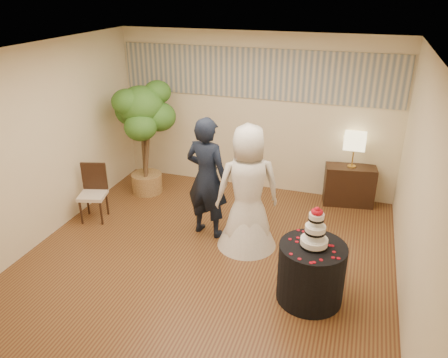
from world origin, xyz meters
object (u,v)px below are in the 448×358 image
(groom, at_px, (207,178))
(bride, at_px, (248,188))
(wedding_cake, at_px, (316,227))
(table_lamp, at_px, (354,151))
(side_chair, at_px, (92,194))
(console, at_px, (349,185))
(cake_table, at_px, (311,273))
(ficus_tree, at_px, (144,139))

(groom, distance_m, bride, 0.67)
(wedding_cake, height_order, table_lamp, table_lamp)
(groom, relative_size, wedding_cake, 3.61)
(table_lamp, bearing_deg, side_chair, -154.57)
(groom, distance_m, table_lamp, 2.58)
(side_chair, bearing_deg, wedding_cake, -29.07)
(groom, xyz_separation_m, console, (1.98, 1.66, -0.57))
(groom, distance_m, cake_table, 2.07)
(cake_table, bearing_deg, wedding_cake, 0.00)
(cake_table, distance_m, side_chair, 3.68)
(bride, xyz_separation_m, table_lamp, (1.32, 1.80, 0.07))
(wedding_cake, bearing_deg, table_lamp, 84.03)
(ficus_tree, bearing_deg, table_lamp, 10.46)
(table_lamp, bearing_deg, cake_table, -95.97)
(ficus_tree, bearing_deg, side_chair, -105.76)
(cake_table, relative_size, console, 0.95)
(table_lamp, bearing_deg, console, 0.00)
(groom, distance_m, wedding_cake, 2.00)
(console, bearing_deg, side_chair, -163.69)
(groom, bearing_deg, bride, 179.07)
(bride, height_order, table_lamp, bride)
(cake_table, bearing_deg, console, 84.03)
(wedding_cake, distance_m, console, 2.81)
(console, relative_size, ficus_tree, 0.40)
(groom, bearing_deg, console, -128.89)
(cake_table, relative_size, side_chair, 0.87)
(cake_table, bearing_deg, side_chair, 166.19)
(side_chair, bearing_deg, ficus_tree, 58.98)
(console, height_order, table_lamp, table_lamp)
(cake_table, xyz_separation_m, side_chair, (-3.58, 0.88, 0.08))
(groom, distance_m, ficus_tree, 1.85)
(ficus_tree, bearing_deg, bride, -27.52)
(cake_table, xyz_separation_m, wedding_cake, (0.00, 0.00, 0.63))
(wedding_cake, bearing_deg, ficus_tree, 147.52)
(groom, bearing_deg, table_lamp, -128.89)
(console, relative_size, table_lamp, 1.43)
(wedding_cake, relative_size, console, 0.61)
(bride, distance_m, cake_table, 1.49)
(ficus_tree, bearing_deg, cake_table, -32.48)
(console, xyz_separation_m, side_chair, (-3.86, -1.84, 0.11))
(groom, xyz_separation_m, table_lamp, (1.98, 1.66, 0.06))
(table_lamp, height_order, side_chair, table_lamp)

